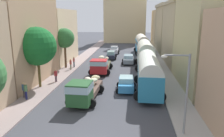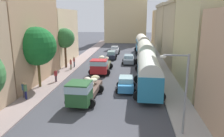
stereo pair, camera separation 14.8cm
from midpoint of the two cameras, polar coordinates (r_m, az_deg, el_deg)
ground_plane at (r=39.17m, az=1.50°, el=1.43°), size 154.00×154.00×0.00m
sidewalk_left at (r=40.35m, az=-8.82°, el=1.73°), size 2.50×70.00×0.14m
sidewalk_right at (r=39.29m, az=12.11°, el=1.27°), size 2.50×70.00×0.14m
building_left_1 at (r=29.21m, az=-22.04°, el=9.10°), size 4.70×12.68×12.80m
building_left_2 at (r=40.96m, az=-14.88°, el=8.11°), size 5.99×11.51×9.32m
building_right_1 at (r=27.39m, az=24.51°, el=9.90°), size 6.55×12.00×14.00m
building_right_2 at (r=39.65m, az=17.98°, el=8.74°), size 5.67×12.98×10.64m
building_right_3 at (r=53.72m, az=14.94°, el=10.15°), size 5.82×14.28×10.88m
building_right_4 at (r=67.63m, az=12.90°, el=10.39°), size 4.83×12.27×9.85m
distant_church at (r=70.66m, az=3.63°, el=13.24°), size 12.88×6.36×22.87m
parked_bus_0 at (r=24.34m, az=9.64°, el=-0.84°), size 3.28×9.62×4.03m
parked_bus_1 at (r=35.42m, az=8.83°, el=3.90°), size 3.34×8.23×4.29m
parked_bus_2 at (r=49.27m, az=8.01°, el=6.49°), size 3.55×9.15×4.13m
cargo_truck_0 at (r=21.29m, az=-7.23°, el=-5.53°), size 3.08×6.97×2.43m
cargo_truck_1 at (r=32.09m, az=-2.84°, el=0.93°), size 3.18×6.93×2.29m
car_0 at (r=42.86m, az=-0.07°, el=3.53°), size 2.29×4.24×1.54m
car_1 at (r=49.20m, az=0.81°, el=4.87°), size 2.37×4.26×1.62m
car_2 at (r=24.67m, az=3.81°, el=-3.95°), size 2.33×3.82×1.59m
car_3 at (r=38.84m, az=4.48°, el=2.45°), size 2.39×4.40×1.52m
pedestrian_0 at (r=28.27m, az=-14.30°, el=-1.68°), size 0.56×0.56×1.75m
pedestrian_1 at (r=35.80m, az=-9.73°, el=1.83°), size 0.40×0.40×1.82m
pedestrian_2 at (r=23.84m, az=-21.85°, el=-5.04°), size 0.52×0.52×1.76m
pedestrian_3 at (r=34.20m, az=-10.56°, el=1.21°), size 0.45×0.45×1.80m
pedestrian_4 at (r=23.24m, az=-21.44°, el=-5.33°), size 0.37×0.37×1.84m
streetlamp_near at (r=15.43m, az=17.99°, el=-4.68°), size 1.94×0.28×5.80m
roadside_tree_1 at (r=26.03m, az=-18.79°, el=5.49°), size 4.34×4.34×7.06m
roadside_tree_2 at (r=35.28m, az=-12.09°, el=7.69°), size 3.08×3.08×6.38m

